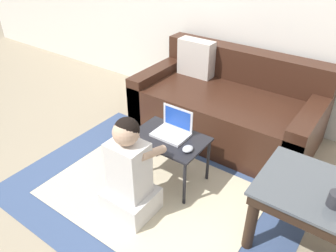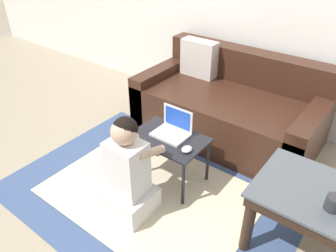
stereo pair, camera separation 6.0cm
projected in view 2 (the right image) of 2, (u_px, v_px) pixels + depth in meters
ground_plane at (147, 185)px, 2.61m from camera, size 16.00×16.00×0.00m
area_rug at (151, 193)px, 2.52m from camera, size 2.13×1.53×0.01m
couch at (229, 108)px, 3.10m from camera, size 1.67×0.90×0.80m
coffee_table at (332, 210)px, 1.85m from camera, size 0.88×0.56×0.48m
laptop_desk at (169, 143)px, 2.49m from camera, size 0.56×0.38×0.40m
laptop at (172, 131)px, 2.47m from camera, size 0.26×0.19×0.20m
computer_mouse at (187, 149)px, 2.31m from camera, size 0.07×0.09×0.03m
person_seated at (128, 174)px, 2.21m from camera, size 0.34×0.39×0.77m
cup_on_table at (333, 203)px, 1.73m from camera, size 0.08×0.08×0.09m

